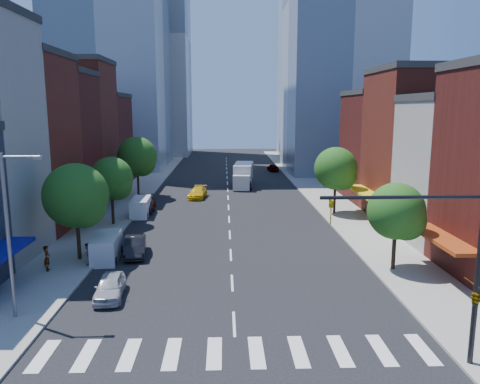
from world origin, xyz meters
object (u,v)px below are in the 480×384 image
object	(u,v)px
cargo_van_near	(106,248)
traffic_car_oncoming	(245,184)
parked_car_rear	(144,205)
pedestrian_far	(87,254)
cargo_van_far	(141,207)
parked_car_front	(110,287)
taxi	(198,193)
pedestrian_near	(47,258)
box_truck	(243,176)
traffic_car_far	(273,168)
parked_car_third	(145,204)
parked_car_second	(135,246)

from	to	relation	value
cargo_van_near	traffic_car_oncoming	world-z (taller)	cargo_van_near
parked_car_rear	pedestrian_far	xyz separation A→B (m)	(-1.00, -18.43, 0.17)
cargo_van_far	parked_car_front	bearing A→B (deg)	-87.36
taxi	traffic_car_oncoming	xyz separation A→B (m)	(6.39, 6.56, 0.01)
parked_car_rear	pedestrian_near	bearing A→B (deg)	-104.89
cargo_van_near	box_truck	world-z (taller)	box_truck
parked_car_front	box_truck	size ratio (longest dim) A/B	0.47
parked_car_front	pedestrian_far	size ratio (longest dim) A/B	2.53
cargo_van_near	traffic_car_far	distance (m)	53.67
cargo_van_far	traffic_car_far	xyz separation A→B (m)	(17.99, 35.73, -0.28)
parked_car_front	parked_car_rear	distance (m)	24.34
cargo_van_near	traffic_car_far	xyz separation A→B (m)	(17.99, 50.57, -0.27)
parked_car_third	pedestrian_far	size ratio (longest dim) A/B	2.89
cargo_van_near	traffic_car_oncoming	distance (m)	33.57
parked_car_second	traffic_car_oncoming	distance (m)	31.99
taxi	box_truck	bearing A→B (deg)	61.27
parked_car_rear	cargo_van_near	world-z (taller)	cargo_van_near
pedestrian_near	pedestrian_far	size ratio (longest dim) A/B	1.13
parked_car_front	cargo_van_near	xyz separation A→B (m)	(-1.99, 7.32, 0.25)
parked_car_front	traffic_car_oncoming	bearing A→B (deg)	70.66
parked_car_rear	cargo_van_far	bearing A→B (deg)	-94.84
box_truck	parked_car_rear	bearing A→B (deg)	-119.37
cargo_van_far	pedestrian_near	distance (m)	17.92
parked_car_second	pedestrian_near	xyz separation A→B (m)	(-5.44, -3.73, 0.32)
traffic_car_oncoming	pedestrian_near	world-z (taller)	pedestrian_near
parked_car_third	traffic_car_far	size ratio (longest dim) A/B	1.18
parked_car_front	pedestrian_far	world-z (taller)	pedestrian_far
traffic_car_oncoming	pedestrian_near	bearing A→B (deg)	61.89
parked_car_third	box_truck	xyz separation A→B (m)	(11.82, 15.38, 0.96)
cargo_van_near	pedestrian_near	bearing A→B (deg)	-145.54
parked_car_front	parked_car_second	xyz separation A→B (m)	(0.00, 8.30, 0.05)
parked_car_second	box_truck	world-z (taller)	box_truck
parked_car_third	cargo_van_far	size ratio (longest dim) A/B	1.01
cargo_van_near	parked_car_front	bearing A→B (deg)	-78.92
parked_car_rear	pedestrian_far	bearing A→B (deg)	-98.09
parked_car_third	cargo_van_far	distance (m)	3.21
parked_car_front	parked_car_rear	world-z (taller)	parked_car_rear
box_truck	parked_car_front	bearing A→B (deg)	-97.26
traffic_car_far	box_truck	bearing A→B (deg)	63.97
parked_car_rear	pedestrian_near	world-z (taller)	pedestrian_near
cargo_van_near	pedestrian_far	distance (m)	1.80
parked_car_front	parked_car_second	bearing A→B (deg)	85.13
traffic_car_oncoming	pedestrian_far	bearing A→B (deg)	64.65
pedestrian_far	box_truck	bearing A→B (deg)	161.96
parked_car_second	cargo_van_near	xyz separation A→B (m)	(-1.99, -0.98, 0.20)
cargo_van_near	taxi	xyz separation A→B (m)	(5.58, 24.80, -0.25)
parked_car_third	parked_car_front	bearing A→B (deg)	-90.71
taxi	pedestrian_far	world-z (taller)	pedestrian_far
traffic_car_far	parked_car_third	bearing A→B (deg)	54.81
parked_car_front	parked_car_rear	bearing A→B (deg)	89.85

